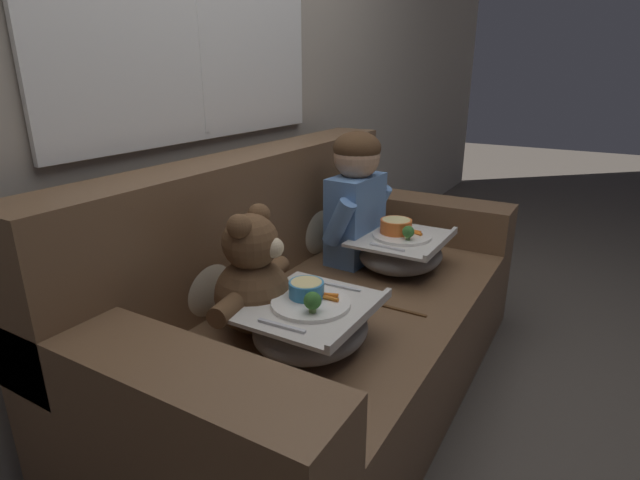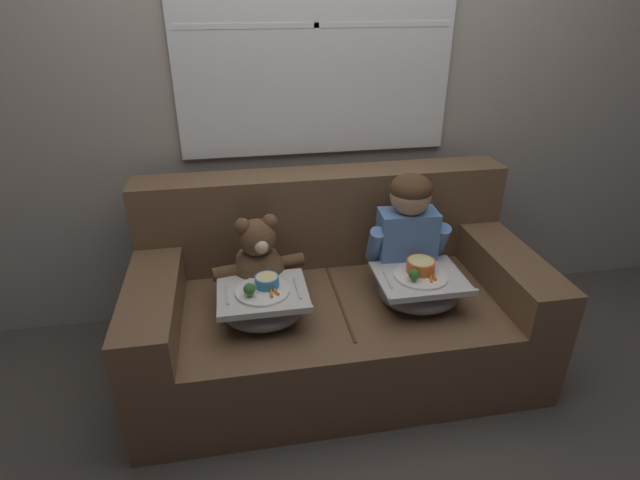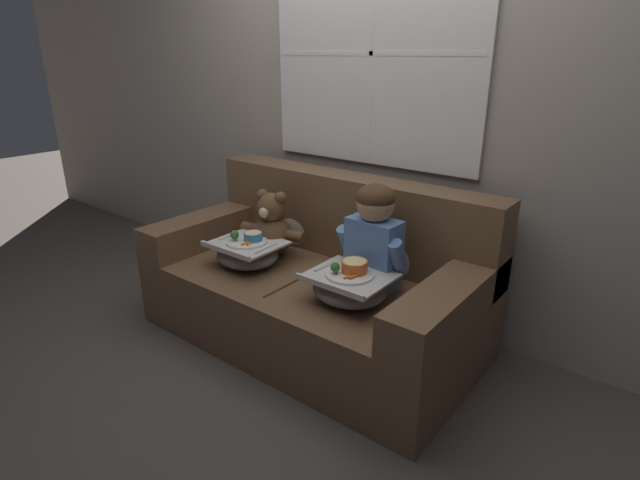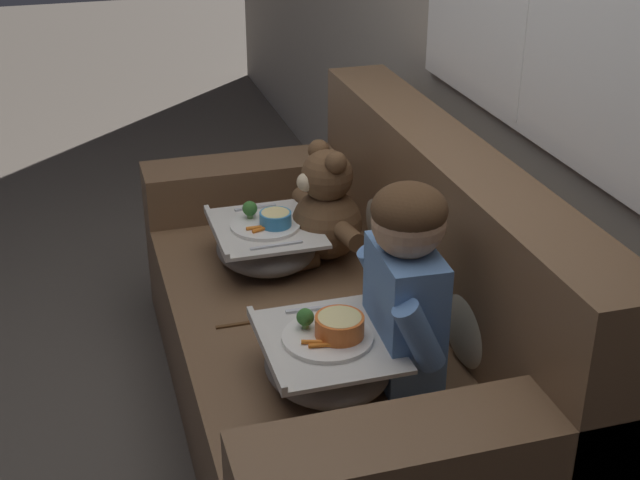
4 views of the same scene
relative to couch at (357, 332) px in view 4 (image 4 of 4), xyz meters
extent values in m
plane|color=#4C443D|center=(0.00, -0.07, -0.31)|extent=(14.00, 14.00, 0.00)
cube|color=#A89E8E|center=(0.00, 0.53, 0.99)|extent=(8.00, 0.05, 2.60)
cube|color=brown|center=(0.00, -0.07, -0.11)|extent=(1.85, 0.95, 0.40)
cube|color=brown|center=(0.00, 0.29, 0.33)|extent=(1.85, 0.22, 0.48)
cube|color=brown|center=(-0.82, -0.07, 0.18)|extent=(0.22, 0.95, 0.19)
cube|color=brown|center=(0.82, -0.07, 0.18)|extent=(0.22, 0.95, 0.19)
cube|color=#513219|center=(0.00, -0.09, 0.09)|extent=(0.01, 0.69, 0.01)
ellipsoid|color=#C1B293|center=(0.35, 0.22, 0.25)|extent=(0.33, 0.16, 0.34)
ellipsoid|color=#C1B293|center=(-0.35, 0.22, 0.25)|extent=(0.31, 0.15, 0.32)
cube|color=#5B84BC|center=(0.35, 0.01, 0.27)|extent=(0.28, 0.16, 0.37)
sphere|color=tan|center=(0.35, 0.01, 0.54)|extent=(0.19, 0.19, 0.19)
ellipsoid|color=#4C331E|center=(0.35, 0.01, 0.57)|extent=(0.19, 0.19, 0.13)
cylinder|color=#5B84BC|center=(0.20, 0.00, 0.30)|extent=(0.08, 0.15, 0.20)
cylinder|color=#5B84BC|center=(0.51, -0.02, 0.30)|extent=(0.08, 0.15, 0.20)
sphere|color=brown|center=(-0.35, 0.01, 0.21)|extent=(0.24, 0.24, 0.24)
sphere|color=brown|center=(-0.35, 0.01, 0.38)|extent=(0.17, 0.17, 0.17)
sphere|color=brown|center=(-0.41, 0.00, 0.45)|extent=(0.07, 0.07, 0.07)
sphere|color=brown|center=(-0.29, 0.02, 0.45)|extent=(0.07, 0.07, 0.07)
sphere|color=beige|center=(-0.34, -0.07, 0.38)|extent=(0.06, 0.06, 0.06)
sphere|color=black|center=(-0.34, -0.08, 0.38)|extent=(0.02, 0.02, 0.02)
cylinder|color=brown|center=(-0.50, -0.02, 0.23)|extent=(0.13, 0.08, 0.06)
cylinder|color=brown|center=(-0.20, 0.03, 0.23)|extent=(0.13, 0.08, 0.06)
cylinder|color=brown|center=(-0.39, -0.12, 0.12)|extent=(0.08, 0.12, 0.06)
cylinder|color=brown|center=(-0.28, -0.10, 0.12)|extent=(0.08, 0.12, 0.06)
ellipsoid|color=slate|center=(0.35, -0.20, 0.15)|extent=(0.38, 0.33, 0.13)
cube|color=beige|center=(0.35, -0.20, 0.22)|extent=(0.39, 0.34, 0.01)
cube|color=beige|center=(0.35, -0.37, 0.24)|extent=(0.39, 0.02, 0.02)
cylinder|color=white|center=(0.35, -0.20, 0.23)|extent=(0.24, 0.24, 0.01)
cylinder|color=orange|center=(0.36, -0.17, 0.27)|extent=(0.13, 0.13, 0.05)
cylinder|color=#E5D189|center=(0.36, -0.17, 0.29)|extent=(0.11, 0.11, 0.01)
sphere|color=#38702D|center=(0.30, -0.25, 0.27)|extent=(0.05, 0.05, 0.05)
cylinder|color=#7A9E56|center=(0.30, -0.25, 0.25)|extent=(0.02, 0.02, 0.02)
cylinder|color=orange|center=(0.38, -0.25, 0.25)|extent=(0.03, 0.07, 0.01)
cylinder|color=orange|center=(0.40, -0.24, 0.25)|extent=(0.02, 0.06, 0.01)
cube|color=silver|center=(0.20, -0.20, 0.23)|extent=(0.02, 0.14, 0.01)
ellipsoid|color=slate|center=(-0.35, -0.20, 0.15)|extent=(0.37, 0.33, 0.13)
cube|color=beige|center=(-0.35, -0.20, 0.22)|extent=(0.38, 0.34, 0.01)
cube|color=beige|center=(-0.35, -0.37, 0.24)|extent=(0.38, 0.02, 0.02)
cylinder|color=white|center=(-0.35, -0.20, 0.23)|extent=(0.23, 0.23, 0.01)
cylinder|color=#3889C1|center=(-0.33, -0.17, 0.26)|extent=(0.10, 0.10, 0.05)
cylinder|color=#E5D189|center=(-0.33, -0.17, 0.28)|extent=(0.09, 0.09, 0.01)
sphere|color=#38702D|center=(-0.41, -0.24, 0.27)|extent=(0.05, 0.05, 0.05)
cylinder|color=#7A9E56|center=(-0.41, -0.24, 0.25)|extent=(0.02, 0.02, 0.02)
cylinder|color=orange|center=(-0.32, -0.24, 0.25)|extent=(0.01, 0.06, 0.01)
cylinder|color=orange|center=(-0.30, -0.23, 0.25)|extent=(0.03, 0.06, 0.01)
cube|color=silver|center=(-0.50, -0.20, 0.23)|extent=(0.02, 0.14, 0.01)
cube|color=silver|center=(-0.20, -0.20, 0.23)|extent=(0.02, 0.17, 0.01)
camera|label=1|loc=(-1.46, -0.88, 0.88)|focal=28.00mm
camera|label=2|loc=(-0.43, -2.01, 1.39)|focal=28.00mm
camera|label=3|loc=(1.59, -2.01, 1.24)|focal=28.00mm
camera|label=4|loc=(2.22, -0.77, 1.48)|focal=50.00mm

